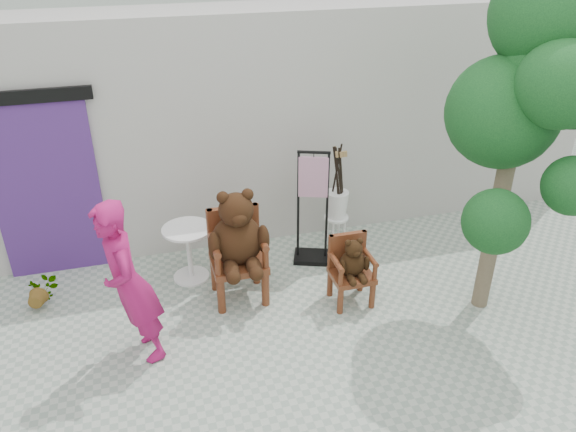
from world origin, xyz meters
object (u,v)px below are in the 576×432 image
object	(u,v)px
chair_big	(237,240)
display_stand	(312,220)
cafe_table	(189,247)
tree	(543,80)
stool_bucket	(337,204)
chair_small	(352,264)
person	(129,284)

from	to	relation	value
chair_big	display_stand	size ratio (longest dim) A/B	0.92
cafe_table	tree	distance (m)	4.26
cafe_table	tree	bearing A→B (deg)	-22.52
chair_big	stool_bucket	size ratio (longest dim) A/B	0.96
cafe_table	display_stand	xyz separation A→B (m)	(1.57, -0.00, 0.14)
chair_big	chair_small	size ratio (longest dim) A/B	1.65
cafe_table	display_stand	bearing A→B (deg)	-0.13
chair_small	cafe_table	world-z (taller)	chair_small
chair_small	stool_bucket	size ratio (longest dim) A/B	0.58
stool_bucket	cafe_table	bearing A→B (deg)	-173.61
display_stand	stool_bucket	bearing A→B (deg)	48.86
tree	display_stand	bearing A→B (deg)	142.46
person	tree	bearing A→B (deg)	77.34
chair_small	chair_big	bearing A→B (deg)	161.12
chair_small	tree	bearing A→B (deg)	-14.99
chair_big	cafe_table	xyz separation A→B (m)	(-0.51, 0.54, -0.34)
person	cafe_table	size ratio (longest dim) A/B	2.50
chair_small	tree	world-z (taller)	tree
chair_big	chair_small	world-z (taller)	chair_big
stool_bucket	tree	bearing A→B (deg)	-49.01
chair_big	cafe_table	size ratio (longest dim) A/B	1.97
chair_big	person	world-z (taller)	person
chair_small	display_stand	bearing A→B (deg)	99.62
display_stand	tree	world-z (taller)	tree
chair_small	person	world-z (taller)	person
chair_big	stool_bucket	xyz separation A→B (m)	(1.47, 0.76, -0.13)
chair_big	stool_bucket	distance (m)	1.66
person	stool_bucket	xyz separation A→B (m)	(2.65, 1.47, -0.24)
person	chair_small	bearing A→B (deg)	86.39
chair_small	cafe_table	xyz separation A→B (m)	(-1.73, 0.96, -0.06)
person	cafe_table	bearing A→B (deg)	141.15
chair_small	tree	size ratio (longest dim) A/B	0.22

